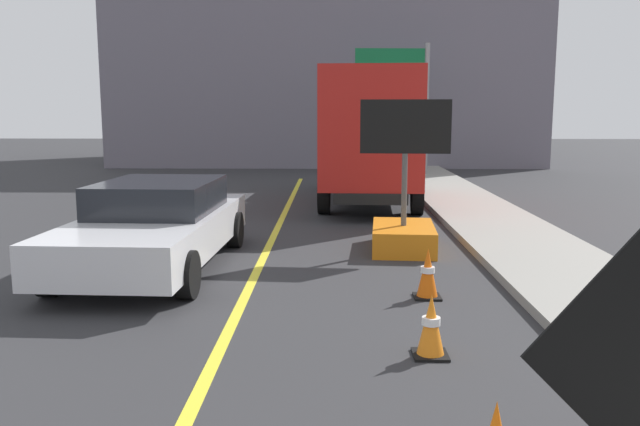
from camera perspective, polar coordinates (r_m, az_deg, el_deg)
lane_center_stripe at (r=6.84m, az=-9.20°, el=-12.58°), size 0.14×36.00×0.01m
arrow_board_trailer at (r=11.90m, az=7.31°, el=-0.93°), size 1.60×1.88×2.70m
box_truck at (r=17.92m, az=4.45°, el=6.90°), size 2.86×7.99×3.51m
pickup_car at (r=10.77m, az=-14.08°, el=-0.98°), size 2.29×5.19×1.38m
highway_guide_sign at (r=25.04m, az=7.52°, el=10.92°), size 2.79×0.28×5.00m
far_building_block at (r=33.61m, az=0.60°, el=13.46°), size 19.56×9.91×10.36m
traffic_cone_mid_lane at (r=6.86m, az=9.67°, el=-9.70°), size 0.36×0.36×0.66m
traffic_cone_far_lane at (r=8.92m, az=9.38°, el=-5.24°), size 0.36×0.36×0.68m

